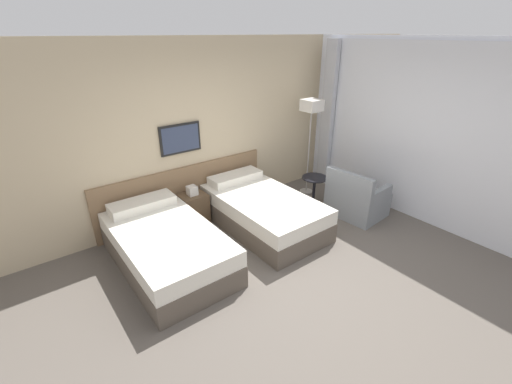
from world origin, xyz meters
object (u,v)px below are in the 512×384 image
nightstand (194,208)px  floor_lamp (311,113)px  bed_near_window (263,211)px  armchair (356,200)px  side_table (314,186)px  bed_near_door (167,246)px

nightstand → floor_lamp: 2.56m
bed_near_window → armchair: 1.57m
side_table → armchair: 0.72m
bed_near_door → bed_near_window: bearing=0.0°
floor_lamp → armchair: bearing=-90.2°
bed_near_door → nightstand: 1.08m
bed_near_window → armchair: bearing=-24.0°
bed_near_door → side_table: size_ratio=3.58×
side_table → armchair: bearing=-61.9°
side_table → bed_near_door: bearing=179.7°
bed_near_door → side_table: (2.67, -0.01, 0.11)m
nightstand → armchair: 2.61m
nightstand → bed_near_window: bearing=-43.5°
bed_near_door → nightstand: bearing=43.5°
side_table → armchair: armchair is taller
floor_lamp → side_table: size_ratio=3.14×
bed_near_window → armchair: size_ratio=2.24×
bed_near_door → bed_near_window: 1.56m
bed_near_door → armchair: size_ratio=2.24×
side_table → bed_near_window: bearing=179.3°
floor_lamp → armchair: 1.66m
bed_near_door → side_table: bed_near_door is taller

